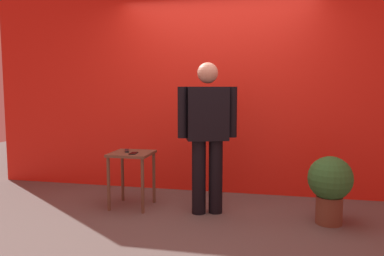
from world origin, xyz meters
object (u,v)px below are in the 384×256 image
at_px(standing_person, 207,130).
at_px(tv_remote, 127,151).
at_px(cell_phone, 134,153).
at_px(potted_plant, 330,184).
at_px(side_table, 132,163).

xyz_separation_m(standing_person, tv_remote, (-0.95, 0.07, -0.27)).
distance_m(cell_phone, potted_plant, 2.10).
bearing_deg(tv_remote, cell_phone, -65.03).
height_order(cell_phone, potted_plant, potted_plant).
bearing_deg(side_table, standing_person, -2.45).
relative_size(cell_phone, tv_remote, 0.85).
height_order(cell_phone, tv_remote, tv_remote).
xyz_separation_m(standing_person, cell_phone, (-0.83, -0.04, -0.27)).
xyz_separation_m(standing_person, side_table, (-0.88, 0.04, -0.40)).
distance_m(side_table, cell_phone, 0.16).
bearing_deg(standing_person, cell_phone, -177.01).
bearing_deg(side_table, cell_phone, -55.59).
relative_size(side_table, cell_phone, 4.40).
bearing_deg(potted_plant, standing_person, 176.84).
height_order(side_table, potted_plant, potted_plant).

